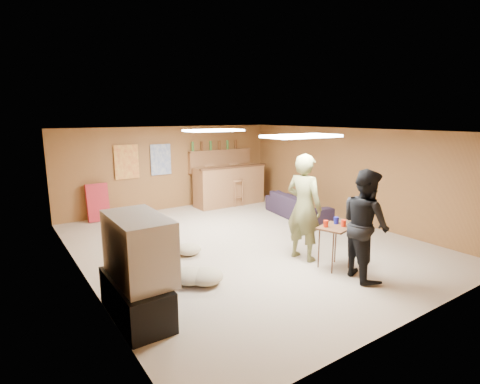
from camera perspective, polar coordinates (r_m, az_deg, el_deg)
ground at (r=7.49m, az=0.87°, el=-7.77°), size 7.00×7.00×0.00m
ceiling at (r=7.07m, az=0.92°, el=9.29°), size 6.00×7.00×0.02m
wall_back at (r=10.23m, az=-10.45°, el=3.63°), size 6.00×0.02×2.20m
wall_front at (r=4.86m, az=25.45°, el=-6.12°), size 6.00×0.02×2.20m
wall_left at (r=6.04m, az=-23.13°, el=-2.60°), size 0.02×7.00×2.20m
wall_right at (r=9.23m, az=16.35°, el=2.50°), size 0.02×7.00×2.20m
tv_stand at (r=5.01m, az=-15.57°, el=-15.31°), size 0.55×1.30×0.50m
dvd_box at (r=5.12m, az=-13.09°, el=-15.83°), size 0.35×0.50×0.08m
tv_body at (r=4.78m, az=-15.19°, el=-8.17°), size 0.60×1.10×0.80m
tv_screen at (r=4.88m, az=-11.73°, el=-7.59°), size 0.02×0.95×0.65m
bar_counter at (r=10.53m, az=-1.64°, el=1.01°), size 2.00×0.60×1.10m
bar_lip at (r=10.24m, az=-0.90°, el=3.83°), size 2.10×0.12×0.05m
bar_shelf at (r=10.78m, az=-2.96°, el=6.34°), size 2.00×0.18×0.05m
bar_backing at (r=10.83m, az=-3.00°, el=4.77°), size 2.00×0.14×0.60m
poster_left at (r=9.74m, az=-16.89°, el=4.41°), size 0.60×0.03×0.85m
poster_right at (r=10.04m, az=-11.98°, el=4.86°), size 0.55×0.03×0.80m
folding_chair_stack at (r=9.54m, az=-20.86°, el=-1.49°), size 0.50×0.26×0.91m
ceiling_panel_front at (r=5.91m, az=9.39°, el=8.40°), size 1.20×0.60×0.04m
ceiling_panel_back at (r=8.08m, az=-4.03°, el=9.34°), size 1.20×0.60×0.04m
person_olive at (r=6.54m, az=9.71°, el=-2.33°), size 0.59×0.76×1.86m
person_black at (r=6.04m, az=18.53°, el=-4.69°), size 0.88×0.99×1.71m
sofa at (r=9.42m, az=8.76°, el=-2.06°), size 1.04×2.03×0.56m
tray_table at (r=6.41m, az=14.16°, el=-8.16°), size 0.66×0.58×0.71m
cup_red_near at (r=6.22m, az=12.95°, el=-4.73°), size 0.09×0.09×0.11m
cup_red_far at (r=6.31m, az=15.50°, el=-4.61°), size 0.10×0.10×0.11m
cup_blue at (r=6.44m, az=14.47°, el=-4.22°), size 0.10×0.10×0.11m
bar_stool_left at (r=10.12m, az=-4.21°, el=0.69°), size 0.37×0.37×1.15m
bar_stool_right at (r=10.39m, az=-0.56°, el=1.15°), size 0.49×0.49×1.20m
cushion_near_tv at (r=5.81m, az=-7.51°, el=-12.52°), size 0.69×0.69×0.24m
cushion_mid at (r=6.94m, az=-7.80°, el=-8.62°), size 0.44×0.44×0.20m
cushion_far at (r=5.77m, az=-5.23°, el=-12.66°), size 0.68×0.68×0.24m
bottle_row at (r=10.65m, az=-3.84°, el=7.11°), size 1.48×0.08×0.26m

